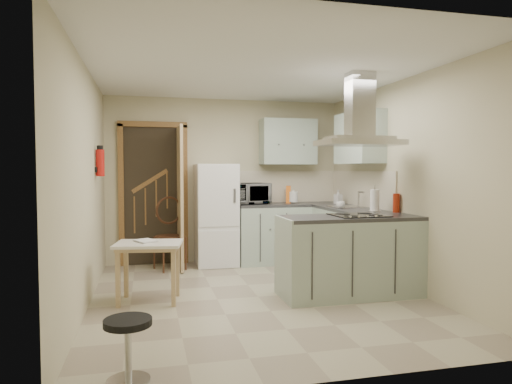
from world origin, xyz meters
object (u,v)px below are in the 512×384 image
object	(u,v)px
stool	(128,350)
microwave	(249,194)
extractor_hood	(359,143)
drop_leaf_table	(149,272)
fridge	(216,215)
bentwood_chair	(170,237)
peninsula	(350,256)

from	to	relation	value
stool	microwave	xyz separation A→B (m)	(1.64, 3.61, 0.84)
extractor_hood	drop_leaf_table	distance (m)	2.71
fridge	drop_leaf_table	xyz separation A→B (m)	(-0.98, -1.71, -0.43)
bentwood_chair	peninsula	bearing A→B (deg)	-64.63
extractor_hood	microwave	world-z (taller)	extractor_hood
extractor_hood	stool	xyz separation A→B (m)	(-2.45, -1.60, -1.51)
peninsula	extractor_hood	xyz separation A→B (m)	(0.10, 0.00, 1.27)
stool	drop_leaf_table	bearing A→B (deg)	85.53
extractor_hood	microwave	size ratio (longest dim) A/B	1.58
stool	extractor_hood	bearing A→B (deg)	33.03
extractor_hood	microwave	distance (m)	2.27
extractor_hood	drop_leaf_table	size ratio (longest dim) A/B	1.31
extractor_hood	bentwood_chair	world-z (taller)	extractor_hood
extractor_hood	bentwood_chair	distance (m)	2.99
microwave	fridge	bearing A→B (deg)	164.67
extractor_hood	fridge	bearing A→B (deg)	123.79
fridge	peninsula	world-z (taller)	fridge
bentwood_chair	stool	distance (m)	3.45
peninsula	drop_leaf_table	bearing A→B (deg)	173.10
fridge	microwave	world-z (taller)	fridge
extractor_hood	microwave	xyz separation A→B (m)	(-0.81, 2.01, -0.66)
drop_leaf_table	bentwood_chair	bearing A→B (deg)	88.71
fridge	microwave	xyz separation A→B (m)	(0.51, 0.03, 0.31)
microwave	drop_leaf_table	bearing A→B (deg)	-149.52
peninsula	microwave	bearing A→B (deg)	109.53
fridge	peninsula	xyz separation A→B (m)	(1.22, -1.98, -0.30)
peninsula	stool	xyz separation A→B (m)	(-2.35, -1.60, -0.24)
peninsula	extractor_hood	distance (m)	1.27
extractor_hood	stool	size ratio (longest dim) A/B	2.09
drop_leaf_table	extractor_hood	bearing A→B (deg)	2.88
bentwood_chair	fridge	bearing A→B (deg)	-7.82
fridge	microwave	bearing A→B (deg)	3.58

